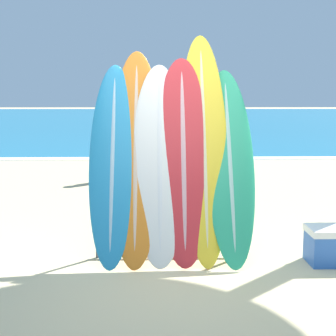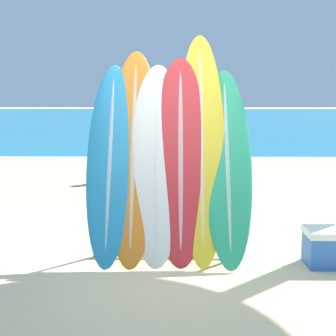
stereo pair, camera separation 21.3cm
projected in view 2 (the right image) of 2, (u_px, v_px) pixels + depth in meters
ground_plane at (188, 277)px, 4.34m from camera, size 160.00×160.00×0.00m
ocean_water at (176, 117)px, 41.76m from camera, size 120.00×60.00×0.01m
surfboard_rack at (167, 216)px, 4.81m from camera, size 1.54×0.04×0.80m
surfboard_slot_0 at (110, 160)px, 4.81m from camera, size 0.48×1.09×2.02m
surfboard_slot_1 at (133, 152)px, 4.84m from camera, size 0.54×1.15×2.18m
surfboard_slot_2 at (157, 160)px, 4.80m from camera, size 0.58×1.01×2.02m
surfboard_slot_3 at (181, 157)px, 4.80m from camera, size 0.59×1.02×2.09m
surfboard_slot_4 at (202, 143)px, 4.85m from camera, size 0.49×1.17×2.35m
surfboard_slot_5 at (227, 163)px, 4.79m from camera, size 0.51×1.10×1.97m
person_near_water at (202, 144)px, 8.44m from camera, size 0.26×0.24×1.52m
person_mid_beach at (134, 135)px, 9.57m from camera, size 0.23×0.28×1.65m
cooler_box at (331, 247)px, 4.61m from camera, size 0.50×0.36×0.37m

